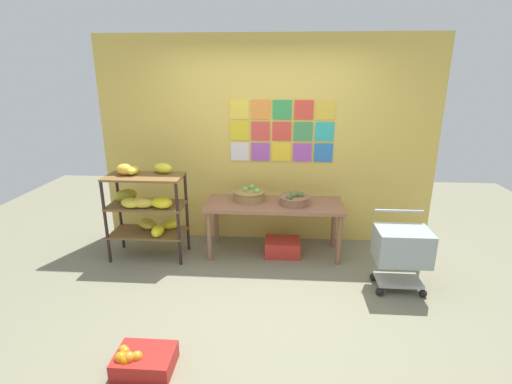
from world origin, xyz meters
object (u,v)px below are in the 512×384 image
(banana_shelf_unit, at_px, (146,203))
(produce_crate_under_table, at_px, (283,247))
(orange_crate_foreground, at_px, (143,360))
(display_table, at_px, (274,209))
(fruit_basket_right, at_px, (249,194))
(shopping_cart, at_px, (402,248))
(fruit_basket_centre, at_px, (294,199))

(banana_shelf_unit, bearing_deg, produce_crate_under_table, 5.11)
(orange_crate_foreground, bearing_deg, banana_shelf_unit, 107.32)
(display_table, height_order, produce_crate_under_table, display_table)
(orange_crate_foreground, bearing_deg, produce_crate_under_table, 62.31)
(banana_shelf_unit, bearing_deg, fruit_basket_right, 13.40)
(fruit_basket_right, distance_m, shopping_cart, 1.85)
(shopping_cart, bearing_deg, display_table, 161.32)
(display_table, relative_size, fruit_basket_right, 4.13)
(fruit_basket_centre, distance_m, produce_crate_under_table, 0.64)
(produce_crate_under_table, distance_m, orange_crate_foreground, 2.27)
(display_table, xyz_separation_m, shopping_cart, (1.32, -0.75, -0.12))
(banana_shelf_unit, xyz_separation_m, fruit_basket_right, (1.21, 0.29, 0.04))
(display_table, xyz_separation_m, orange_crate_foreground, (-0.94, -2.06, -0.50))
(orange_crate_foreground, bearing_deg, shopping_cart, 30.07)
(produce_crate_under_table, height_order, shopping_cart, shopping_cart)
(fruit_basket_right, distance_m, produce_crate_under_table, 0.77)
(produce_crate_under_table, distance_m, shopping_cart, 1.44)
(banana_shelf_unit, relative_size, shopping_cart, 1.45)
(fruit_basket_centre, bearing_deg, fruit_basket_right, 167.19)
(fruit_basket_right, relative_size, orange_crate_foreground, 0.91)
(produce_crate_under_table, xyz_separation_m, shopping_cart, (1.20, -0.70, 0.36))
(display_table, distance_m, orange_crate_foreground, 2.31)
(display_table, bearing_deg, orange_crate_foreground, -114.61)
(fruit_basket_centre, height_order, shopping_cart, fruit_basket_centre)
(banana_shelf_unit, relative_size, produce_crate_under_table, 2.71)
(shopping_cart, bearing_deg, produce_crate_under_table, 160.75)
(display_table, bearing_deg, banana_shelf_unit, -172.75)
(banana_shelf_unit, xyz_separation_m, orange_crate_foreground, (0.58, -1.86, -0.61))
(fruit_basket_right, bearing_deg, orange_crate_foreground, -106.37)
(fruit_basket_right, xyz_separation_m, produce_crate_under_table, (0.42, -0.14, -0.63))
(fruit_basket_right, bearing_deg, display_table, -17.06)
(produce_crate_under_table, bearing_deg, orange_crate_foreground, -117.69)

